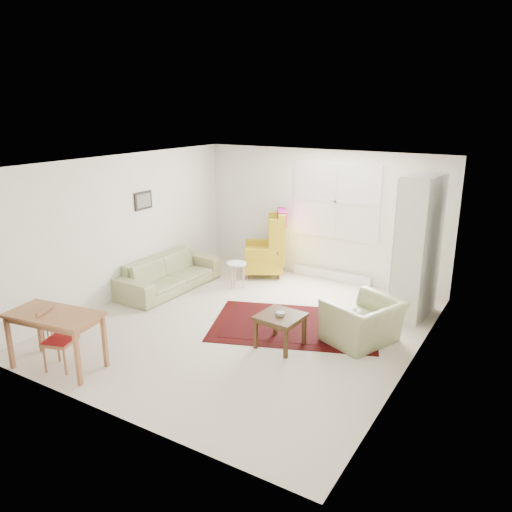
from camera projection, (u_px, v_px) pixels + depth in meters
The scene contains 10 objects.
room at pixel (254, 245), 7.56m from camera, with size 5.04×5.54×2.51m.
rug at pixel (294, 325), 7.75m from camera, with size 2.50×1.61×0.03m, color black, non-canonical shape.
sofa at pixel (169, 267), 9.18m from camera, with size 2.09×0.82×0.84m, color #919765.
armchair at pixel (363, 317), 7.10m from camera, with size 0.99×0.87×0.77m, color #919765.
wingback_chair at pixel (264, 243), 9.89m from camera, with size 0.77×0.82×1.34m, color gold, non-canonical shape.
coffee_table at pixel (280, 331), 7.02m from camera, with size 0.59×0.59×0.48m, color #3F2813, non-canonical shape.
stool at pixel (237, 275), 9.31m from camera, with size 0.37×0.37×0.49m, color white, non-canonical shape.
cabinet at pixel (418, 247), 7.84m from camera, with size 0.48×0.91×2.28m, color silver, non-canonical shape.
desk at pixel (57, 341), 6.41m from camera, with size 1.20×0.60×0.76m, color #9D653F, non-canonical shape.
desk_chair at pixel (60, 339), 6.38m from camera, with size 0.36×0.36×0.82m, color #9D653F, non-canonical shape.
Camera 1 is at (3.80, -6.02, 3.28)m, focal length 35.00 mm.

